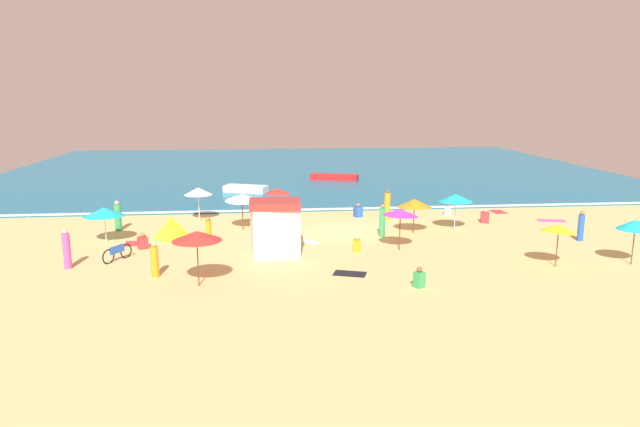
{
  "coord_description": "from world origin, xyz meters",
  "views": [
    {
      "loc": [
        -4.46,
        -31.39,
        7.76
      ],
      "look_at": [
        -1.12,
        1.6,
        0.8
      ],
      "focal_mm": 32.11,
      "sensor_mm": 36.0,
      "label": 1
    }
  ],
  "objects_px": {
    "beach_umbrella_1": "(559,228)",
    "beachgoer_11": "(387,206)",
    "beach_tent": "(171,227)",
    "small_boat_0": "(246,189)",
    "beachgoer_2": "(382,221)",
    "small_boat_1": "(334,177)",
    "beach_umbrella_8": "(400,212)",
    "parked_bicycle": "(117,253)",
    "beachgoer_1": "(419,278)",
    "beach_umbrella_0": "(456,198)",
    "beachgoer_7": "(357,245)",
    "beachgoer_12": "(143,242)",
    "beachgoer_5": "(358,211)",
    "beach_umbrella_7": "(242,197)",
    "beach_umbrella_9": "(636,225)",
    "beachgoer_10": "(209,232)",
    "lifeguard_cabana": "(275,227)",
    "beach_umbrella_4": "(197,236)",
    "beach_umbrella_2": "(198,191)",
    "beach_umbrella_3": "(104,212)",
    "beachgoer_3": "(118,217)",
    "beachgoer_6": "(485,217)",
    "beach_umbrella_6": "(277,191)",
    "beachgoer_0": "(581,227)",
    "beachgoer_8": "(155,261)",
    "beachgoer_4": "(448,210)",
    "beachgoer_9": "(67,250)"
  },
  "relations": [
    {
      "from": "lifeguard_cabana",
      "to": "beachgoer_0",
      "type": "relative_size",
      "value": 1.65
    },
    {
      "from": "beachgoer_5",
      "to": "beachgoer_7",
      "type": "relative_size",
      "value": 1.1
    },
    {
      "from": "lifeguard_cabana",
      "to": "beachgoer_1",
      "type": "xyz_separation_m",
      "value": [
        5.74,
        -5.41,
        -1.01
      ]
    },
    {
      "from": "beachgoer_3",
      "to": "beach_umbrella_8",
      "type": "bearing_deg",
      "value": -20.66
    },
    {
      "from": "beach_umbrella_6",
      "to": "beachgoer_0",
      "type": "relative_size",
      "value": 1.31
    },
    {
      "from": "beach_umbrella_6",
      "to": "beachgoer_1",
      "type": "height_order",
      "value": "beach_umbrella_6"
    },
    {
      "from": "beachgoer_7",
      "to": "beachgoer_5",
      "type": "bearing_deg",
      "value": 80.02
    },
    {
      "from": "beachgoer_3",
      "to": "lifeguard_cabana",
      "type": "bearing_deg",
      "value": -34.0
    },
    {
      "from": "beach_umbrella_8",
      "to": "beachgoer_6",
      "type": "relative_size",
      "value": 2.77
    },
    {
      "from": "beach_umbrella_1",
      "to": "beachgoer_12",
      "type": "bearing_deg",
      "value": 165.28
    },
    {
      "from": "beachgoer_8",
      "to": "beachgoer_5",
      "type": "bearing_deg",
      "value": 46.29
    },
    {
      "from": "beach_tent",
      "to": "small_boat_0",
      "type": "bearing_deg",
      "value": 75.34
    },
    {
      "from": "beachgoer_12",
      "to": "small_boat_0",
      "type": "relative_size",
      "value": 0.23
    },
    {
      "from": "beach_umbrella_0",
      "to": "small_boat_0",
      "type": "distance_m",
      "value": 18.65
    },
    {
      "from": "beach_umbrella_9",
      "to": "beachgoer_1",
      "type": "relative_size",
      "value": 2.44
    },
    {
      "from": "beach_umbrella_2",
      "to": "beachgoer_7",
      "type": "distance_m",
      "value": 11.87
    },
    {
      "from": "beach_umbrella_1",
      "to": "beachgoer_11",
      "type": "xyz_separation_m",
      "value": [
        -5.53,
        10.63,
        -0.91
      ]
    },
    {
      "from": "beachgoer_7",
      "to": "beachgoer_11",
      "type": "height_order",
      "value": "beachgoer_11"
    },
    {
      "from": "beach_umbrella_2",
      "to": "beach_umbrella_3",
      "type": "height_order",
      "value": "beach_umbrella_2"
    },
    {
      "from": "beachgoer_1",
      "to": "beach_umbrella_9",
      "type": "bearing_deg",
      "value": 11.32
    },
    {
      "from": "beachgoer_9",
      "to": "beach_umbrella_0",
      "type": "bearing_deg",
      "value": 15.53
    },
    {
      "from": "beachgoer_2",
      "to": "small_boat_1",
      "type": "distance_m",
      "value": 20.9
    },
    {
      "from": "beach_umbrella_0",
      "to": "beachgoer_7",
      "type": "xyz_separation_m",
      "value": [
        -6.42,
        -4.07,
        -1.55
      ]
    },
    {
      "from": "beachgoer_1",
      "to": "beachgoer_11",
      "type": "bearing_deg",
      "value": 83.47
    },
    {
      "from": "beach_umbrella_3",
      "to": "beachgoer_11",
      "type": "distance_m",
      "value": 16.63
    },
    {
      "from": "small_boat_0",
      "to": "parked_bicycle",
      "type": "bearing_deg",
      "value": -106.92
    },
    {
      "from": "beach_umbrella_1",
      "to": "beachgoer_6",
      "type": "height_order",
      "value": "beach_umbrella_1"
    },
    {
      "from": "parked_bicycle",
      "to": "beachgoer_1",
      "type": "xyz_separation_m",
      "value": [
        13.21,
        -5.18,
        -0.0
      ]
    },
    {
      "from": "small_boat_0",
      "to": "beach_umbrella_4",
      "type": "bearing_deg",
      "value": -93.45
    },
    {
      "from": "beachgoer_0",
      "to": "beachgoer_4",
      "type": "distance_m",
      "value": 8.77
    },
    {
      "from": "beach_umbrella_0",
      "to": "beach_tent",
      "type": "relative_size",
      "value": 1.15
    },
    {
      "from": "beachgoer_2",
      "to": "beachgoer_10",
      "type": "bearing_deg",
      "value": -174.47
    },
    {
      "from": "beach_tent",
      "to": "beachgoer_3",
      "type": "height_order",
      "value": "beachgoer_3"
    },
    {
      "from": "beach_umbrella_9",
      "to": "beachgoer_0",
      "type": "relative_size",
      "value": 1.29
    },
    {
      "from": "beachgoer_5",
      "to": "small_boat_0",
      "type": "xyz_separation_m",
      "value": [
        -7.41,
        9.76,
        -0.02
      ]
    },
    {
      "from": "beachgoer_10",
      "to": "beachgoer_11",
      "type": "height_order",
      "value": "beachgoer_11"
    },
    {
      "from": "beachgoer_4",
      "to": "beachgoer_10",
      "type": "distance_m",
      "value": 16.08
    },
    {
      "from": "beachgoer_4",
      "to": "beachgoer_9",
      "type": "relative_size",
      "value": 0.45
    },
    {
      "from": "beach_umbrella_8",
      "to": "beachgoer_8",
      "type": "xyz_separation_m",
      "value": [
        -11.53,
        -3.21,
        -1.22
      ]
    },
    {
      "from": "beach_umbrella_8",
      "to": "beachgoer_11",
      "type": "relative_size",
      "value": 1.3
    },
    {
      "from": "beachgoer_1",
      "to": "beach_umbrella_7",
      "type": "bearing_deg",
      "value": 124.24
    },
    {
      "from": "lifeguard_cabana",
      "to": "beach_umbrella_6",
      "type": "height_order",
      "value": "lifeguard_cabana"
    },
    {
      "from": "beachgoer_7",
      "to": "beachgoer_12",
      "type": "bearing_deg",
      "value": 171.1
    },
    {
      "from": "parked_bicycle",
      "to": "beach_umbrella_4",
      "type": "bearing_deg",
      "value": -44.02
    },
    {
      "from": "beach_tent",
      "to": "beachgoer_3",
      "type": "relative_size",
      "value": 1.23
    },
    {
      "from": "beach_tent",
      "to": "parked_bicycle",
      "type": "distance_m",
      "value": 4.64
    },
    {
      "from": "beach_umbrella_7",
      "to": "beachgoer_8",
      "type": "bearing_deg",
      "value": -112.29
    },
    {
      "from": "beach_umbrella_6",
      "to": "beachgoer_10",
      "type": "distance_m",
      "value": 6.8
    },
    {
      "from": "beachgoer_3",
      "to": "small_boat_0",
      "type": "relative_size",
      "value": 0.48
    },
    {
      "from": "beach_umbrella_7",
      "to": "beachgoer_7",
      "type": "height_order",
      "value": "beach_umbrella_7"
    }
  ]
}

